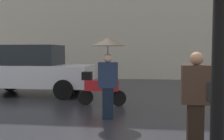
# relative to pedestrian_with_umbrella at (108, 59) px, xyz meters

# --- Properties ---
(pedestrian_with_umbrella) EXTENTS (0.85, 0.85, 1.95)m
(pedestrian_with_umbrella) POSITION_rel_pedestrian_with_umbrella_xyz_m (0.00, 0.00, 0.00)
(pedestrian_with_umbrella) COLOR black
(pedestrian_with_umbrella) RESTS_ON ground
(pedestrian_with_bag) EXTENTS (0.50, 0.24, 1.63)m
(pedestrian_with_bag) POSITION_rel_pedestrian_with_umbrella_xyz_m (1.74, -1.95, -0.54)
(pedestrian_with_bag) COLOR black
(pedestrian_with_bag) RESTS_ON ground
(parked_scooter) EXTENTS (1.47, 0.32, 1.23)m
(parked_scooter) POSITION_rel_pedestrian_with_umbrella_xyz_m (-0.47, 1.62, -0.90)
(parked_scooter) COLOR black
(parked_scooter) RESTS_ON ground
(parked_car_left) EXTENTS (4.27, 1.85, 1.86)m
(parked_car_left) POSITION_rel_pedestrian_with_umbrella_xyz_m (-3.33, 3.26, -0.51)
(parked_car_left) COLOR silver
(parked_car_left) RESTS_ON ground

